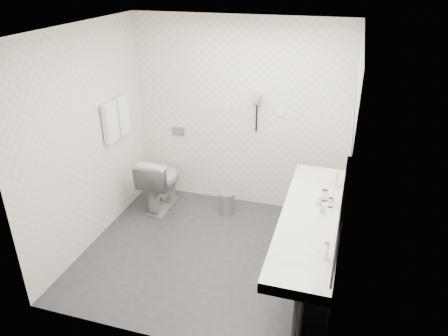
% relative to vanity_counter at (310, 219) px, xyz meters
% --- Properties ---
extents(floor, '(2.80, 2.80, 0.00)m').
position_rel_vanity_counter_xyz_m(floor, '(-1.12, 0.20, -0.80)').
color(floor, '#2D2C32').
rests_on(floor, ground).
extents(ceiling, '(2.80, 2.80, 0.00)m').
position_rel_vanity_counter_xyz_m(ceiling, '(-1.12, 0.20, 1.70)').
color(ceiling, white).
rests_on(ceiling, wall_back).
extents(wall_back, '(2.80, 0.00, 2.80)m').
position_rel_vanity_counter_xyz_m(wall_back, '(-1.12, 1.50, 0.45)').
color(wall_back, white).
rests_on(wall_back, floor).
extents(wall_front, '(2.80, 0.00, 2.80)m').
position_rel_vanity_counter_xyz_m(wall_front, '(-1.12, -1.10, 0.45)').
color(wall_front, white).
rests_on(wall_front, floor).
extents(wall_left, '(0.00, 2.60, 2.60)m').
position_rel_vanity_counter_xyz_m(wall_left, '(-2.52, 0.20, 0.45)').
color(wall_left, white).
rests_on(wall_left, floor).
extents(wall_right, '(0.00, 2.60, 2.60)m').
position_rel_vanity_counter_xyz_m(wall_right, '(0.27, 0.20, 0.45)').
color(wall_right, white).
rests_on(wall_right, floor).
extents(vanity_counter, '(0.55, 2.20, 0.10)m').
position_rel_vanity_counter_xyz_m(vanity_counter, '(0.00, 0.00, 0.00)').
color(vanity_counter, white).
rests_on(vanity_counter, floor).
extents(vanity_panel, '(0.03, 2.15, 0.75)m').
position_rel_vanity_counter_xyz_m(vanity_panel, '(0.02, 0.00, -0.42)').
color(vanity_panel, gray).
rests_on(vanity_panel, floor).
extents(vanity_post_near, '(0.06, 0.06, 0.75)m').
position_rel_vanity_counter_xyz_m(vanity_post_near, '(0.05, -1.04, -0.42)').
color(vanity_post_near, silver).
rests_on(vanity_post_near, floor).
extents(vanity_post_far, '(0.06, 0.06, 0.75)m').
position_rel_vanity_counter_xyz_m(vanity_post_far, '(0.05, 1.04, -0.42)').
color(vanity_post_far, silver).
rests_on(vanity_post_far, floor).
extents(mirror, '(0.02, 2.20, 1.05)m').
position_rel_vanity_counter_xyz_m(mirror, '(0.26, 0.00, 0.65)').
color(mirror, '#B2BCC6').
rests_on(mirror, wall_right).
extents(basin_near, '(0.40, 0.31, 0.05)m').
position_rel_vanity_counter_xyz_m(basin_near, '(0.00, -0.65, 0.04)').
color(basin_near, white).
rests_on(basin_near, vanity_counter).
extents(basin_far, '(0.40, 0.31, 0.05)m').
position_rel_vanity_counter_xyz_m(basin_far, '(0.00, 0.65, 0.04)').
color(basin_far, white).
rests_on(basin_far, vanity_counter).
extents(faucet_near, '(0.04, 0.04, 0.15)m').
position_rel_vanity_counter_xyz_m(faucet_near, '(0.19, -0.65, 0.12)').
color(faucet_near, silver).
rests_on(faucet_near, vanity_counter).
extents(faucet_far, '(0.04, 0.04, 0.15)m').
position_rel_vanity_counter_xyz_m(faucet_far, '(0.19, 0.65, 0.12)').
color(faucet_far, silver).
rests_on(faucet_far, vanity_counter).
extents(soap_bottle_a, '(0.05, 0.05, 0.11)m').
position_rel_vanity_counter_xyz_m(soap_bottle_a, '(0.11, 0.05, 0.10)').
color(soap_bottle_a, beige).
rests_on(soap_bottle_a, vanity_counter).
extents(soap_bottle_b, '(0.09, 0.09, 0.08)m').
position_rel_vanity_counter_xyz_m(soap_bottle_b, '(0.06, 0.21, 0.09)').
color(soap_bottle_b, beige).
rests_on(soap_bottle_b, vanity_counter).
extents(glass_left, '(0.06, 0.06, 0.10)m').
position_rel_vanity_counter_xyz_m(glass_left, '(0.17, 0.20, 0.10)').
color(glass_left, silver).
rests_on(glass_left, vanity_counter).
extents(glass_right, '(0.07, 0.07, 0.12)m').
position_rel_vanity_counter_xyz_m(glass_right, '(0.11, 0.31, 0.11)').
color(glass_right, silver).
rests_on(glass_right, vanity_counter).
extents(toilet, '(0.43, 0.75, 0.76)m').
position_rel_vanity_counter_xyz_m(toilet, '(-2.07, 1.03, -0.42)').
color(toilet, white).
rests_on(toilet, floor).
extents(flush_plate, '(0.18, 0.02, 0.12)m').
position_rel_vanity_counter_xyz_m(flush_plate, '(-1.98, 1.49, 0.15)').
color(flush_plate, '#B2B5BA').
rests_on(flush_plate, wall_back).
extents(pedal_bin, '(0.27, 0.27, 0.29)m').
position_rel_vanity_counter_xyz_m(pedal_bin, '(-1.16, 1.12, -0.66)').
color(pedal_bin, '#B2B5BA').
rests_on(pedal_bin, floor).
extents(bin_lid, '(0.20, 0.20, 0.02)m').
position_rel_vanity_counter_xyz_m(bin_lid, '(-1.16, 1.12, -0.51)').
color(bin_lid, '#B2B5BA').
rests_on(bin_lid, pedal_bin).
extents(towel_rail, '(0.02, 0.62, 0.02)m').
position_rel_vanity_counter_xyz_m(towel_rail, '(-2.47, 0.75, 0.75)').
color(towel_rail, silver).
rests_on(towel_rail, wall_left).
extents(towel_near, '(0.07, 0.24, 0.48)m').
position_rel_vanity_counter_xyz_m(towel_near, '(-2.46, 0.61, 0.53)').
color(towel_near, white).
rests_on(towel_near, towel_rail).
extents(towel_far, '(0.07, 0.24, 0.48)m').
position_rel_vanity_counter_xyz_m(towel_far, '(-2.46, 0.89, 0.53)').
color(towel_far, white).
rests_on(towel_far, towel_rail).
extents(dryer_cradle, '(0.10, 0.04, 0.14)m').
position_rel_vanity_counter_xyz_m(dryer_cradle, '(-0.88, 1.47, 0.70)').
color(dryer_cradle, '#99989D').
rests_on(dryer_cradle, wall_back).
extents(dryer_barrel, '(0.08, 0.14, 0.08)m').
position_rel_vanity_counter_xyz_m(dryer_barrel, '(-0.88, 1.40, 0.73)').
color(dryer_barrel, '#99989D').
rests_on(dryer_barrel, dryer_cradle).
extents(dryer_cord, '(0.02, 0.02, 0.35)m').
position_rel_vanity_counter_xyz_m(dryer_cord, '(-0.88, 1.46, 0.45)').
color(dryer_cord, black).
rests_on(dryer_cord, dryer_cradle).
extents(switch_plate_a, '(0.09, 0.02, 0.09)m').
position_rel_vanity_counter_xyz_m(switch_plate_a, '(-1.27, 1.49, 0.55)').
color(switch_plate_a, white).
rests_on(switch_plate_a, wall_back).
extents(switch_plate_b, '(0.09, 0.02, 0.09)m').
position_rel_vanity_counter_xyz_m(switch_plate_b, '(-0.57, 1.49, 0.55)').
color(switch_plate_b, white).
rests_on(switch_plate_b, wall_back).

